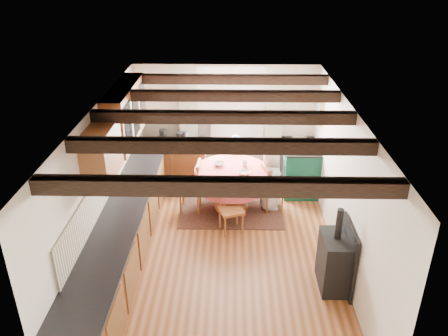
{
  "coord_description": "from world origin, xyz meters",
  "views": [
    {
      "loc": [
        0.13,
        -5.83,
        4.36
      ],
      "look_at": [
        0.0,
        0.8,
        1.15
      ],
      "focal_mm": 36.15,
      "sensor_mm": 36.0,
      "label": 1
    }
  ],
  "objects_px": {
    "chair_right": "(273,187)",
    "cast_iron_stove": "(336,249)",
    "chair_near": "(231,209)",
    "chair_left": "(190,186)",
    "dining_table": "(231,189)",
    "aga_range": "(300,167)",
    "child_right": "(271,179)",
    "cup": "(245,163)",
    "child_far": "(235,162)"
  },
  "relations": [
    {
      "from": "chair_right",
      "to": "child_far",
      "type": "height_order",
      "value": "child_far"
    },
    {
      "from": "aga_range",
      "to": "dining_table",
      "type": "bearing_deg",
      "value": -149.36
    },
    {
      "from": "child_right",
      "to": "cast_iron_stove",
      "type": "bearing_deg",
      "value": -162.33
    },
    {
      "from": "dining_table",
      "to": "child_far",
      "type": "distance_m",
      "value": 0.84
    },
    {
      "from": "cup",
      "to": "chair_left",
      "type": "bearing_deg",
      "value": -168.25
    },
    {
      "from": "chair_near",
      "to": "dining_table",
      "type": "bearing_deg",
      "value": 70.64
    },
    {
      "from": "aga_range",
      "to": "child_right",
      "type": "xyz_separation_m",
      "value": [
        -0.63,
        -0.74,
        0.12
      ]
    },
    {
      "from": "cup",
      "to": "chair_right",
      "type": "bearing_deg",
      "value": -14.82
    },
    {
      "from": "chair_left",
      "to": "child_right",
      "type": "distance_m",
      "value": 1.48
    },
    {
      "from": "dining_table",
      "to": "child_far",
      "type": "bearing_deg",
      "value": 85.17
    },
    {
      "from": "chair_right",
      "to": "cup",
      "type": "relative_size",
      "value": 8.09
    },
    {
      "from": "dining_table",
      "to": "chair_near",
      "type": "xyz_separation_m",
      "value": [
        -0.0,
        -0.76,
        0.04
      ]
    },
    {
      "from": "chair_near",
      "to": "chair_left",
      "type": "relative_size",
      "value": 0.91
    },
    {
      "from": "aga_range",
      "to": "cast_iron_stove",
      "type": "distance_m",
      "value": 2.92
    },
    {
      "from": "aga_range",
      "to": "child_far",
      "type": "distance_m",
      "value": 1.28
    },
    {
      "from": "chair_near",
      "to": "aga_range",
      "type": "bearing_deg",
      "value": 29.85
    },
    {
      "from": "dining_table",
      "to": "child_far",
      "type": "relative_size",
      "value": 1.16
    },
    {
      "from": "chair_left",
      "to": "cast_iron_stove",
      "type": "bearing_deg",
      "value": 49.65
    },
    {
      "from": "chair_near",
      "to": "chair_left",
      "type": "bearing_deg",
      "value": 117.93
    },
    {
      "from": "cast_iron_stove",
      "to": "child_right",
      "type": "distance_m",
      "value": 2.3
    },
    {
      "from": "chair_near",
      "to": "chair_right",
      "type": "distance_m",
      "value": 1.08
    },
    {
      "from": "chair_near",
      "to": "chair_right",
      "type": "bearing_deg",
      "value": 26.28
    },
    {
      "from": "chair_left",
      "to": "aga_range",
      "type": "distance_m",
      "value": 2.27
    },
    {
      "from": "chair_near",
      "to": "child_right",
      "type": "bearing_deg",
      "value": 29.57
    },
    {
      "from": "chair_near",
      "to": "child_far",
      "type": "bearing_deg",
      "value": 68.18
    },
    {
      "from": "child_right",
      "to": "chair_left",
      "type": "bearing_deg",
      "value": 93.5
    },
    {
      "from": "chair_left",
      "to": "child_right",
      "type": "height_order",
      "value": "child_right"
    },
    {
      "from": "cast_iron_stove",
      "to": "cup",
      "type": "distance_m",
      "value": 2.58
    },
    {
      "from": "dining_table",
      "to": "aga_range",
      "type": "bearing_deg",
      "value": 30.64
    },
    {
      "from": "aga_range",
      "to": "child_right",
      "type": "height_order",
      "value": "child_right"
    },
    {
      "from": "aga_range",
      "to": "cup",
      "type": "height_order",
      "value": "aga_range"
    },
    {
      "from": "dining_table",
      "to": "chair_left",
      "type": "distance_m",
      "value": 0.76
    },
    {
      "from": "child_far",
      "to": "cup",
      "type": "xyz_separation_m",
      "value": [
        0.17,
        -0.67,
        0.28
      ]
    },
    {
      "from": "chair_right",
      "to": "cast_iron_stove",
      "type": "height_order",
      "value": "cast_iron_stove"
    },
    {
      "from": "chair_right",
      "to": "cup",
      "type": "bearing_deg",
      "value": 59.99
    },
    {
      "from": "chair_left",
      "to": "chair_right",
      "type": "xyz_separation_m",
      "value": [
        1.51,
        0.07,
        -0.04
      ]
    },
    {
      "from": "cast_iron_stove",
      "to": "cup",
      "type": "bearing_deg",
      "value": 118.19
    },
    {
      "from": "dining_table",
      "to": "chair_near",
      "type": "relative_size",
      "value": 1.51
    },
    {
      "from": "child_far",
      "to": "aga_range",
      "type": "bearing_deg",
      "value": -169.59
    },
    {
      "from": "chair_near",
      "to": "aga_range",
      "type": "xyz_separation_m",
      "value": [
        1.35,
        1.56,
        0.04
      ]
    },
    {
      "from": "chair_right",
      "to": "cast_iron_stove",
      "type": "xyz_separation_m",
      "value": [
        0.7,
        -2.13,
        0.19
      ]
    },
    {
      "from": "aga_range",
      "to": "cup",
      "type": "xyz_separation_m",
      "value": [
        -1.1,
        -0.65,
        0.38
      ]
    },
    {
      "from": "dining_table",
      "to": "aga_range",
      "type": "distance_m",
      "value": 1.57
    },
    {
      "from": "chair_left",
      "to": "cast_iron_stove",
      "type": "xyz_separation_m",
      "value": [
        2.21,
        -2.06,
        0.15
      ]
    },
    {
      "from": "chair_near",
      "to": "aga_range",
      "type": "relative_size",
      "value": 0.85
    },
    {
      "from": "child_far",
      "to": "chair_right",
      "type": "bearing_deg",
      "value": 141.62
    },
    {
      "from": "dining_table",
      "to": "chair_left",
      "type": "xyz_separation_m",
      "value": [
        -0.76,
        -0.06,
        0.08
      ]
    },
    {
      "from": "cast_iron_stove",
      "to": "child_right",
      "type": "xyz_separation_m",
      "value": [
        -0.74,
        2.18,
        -0.03
      ]
    },
    {
      "from": "chair_near",
      "to": "cup",
      "type": "distance_m",
      "value": 1.03
    },
    {
      "from": "chair_right",
      "to": "child_far",
      "type": "distance_m",
      "value": 1.06
    }
  ]
}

